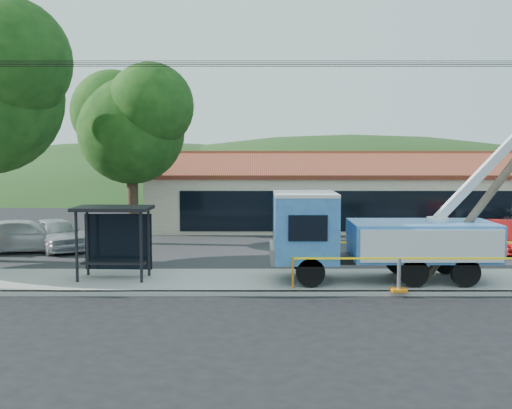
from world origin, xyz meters
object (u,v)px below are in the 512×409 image
object	(u,v)px
car_silver	(57,252)
car_red	(503,254)
bus_shelter	(114,225)
utility_truck	(376,234)
car_white	(27,254)

from	to	relation	value
car_silver	car_red	size ratio (longest dim) A/B	1.00
car_red	bus_shelter	bearing A→B (deg)	-162.63
utility_truck	bus_shelter	world-z (taller)	utility_truck
car_silver	car_white	world-z (taller)	car_silver
utility_truck	bus_shelter	distance (m)	9.38
car_white	bus_shelter	bearing A→B (deg)	-151.12
bus_shelter	car_white	distance (m)	8.48
car_red	car_white	world-z (taller)	car_red
car_silver	utility_truck	bearing A→B (deg)	-60.07
car_white	car_red	bearing A→B (deg)	-102.83
utility_truck	car_white	world-z (taller)	utility_truck
utility_truck	car_silver	xyz separation A→B (m)	(-13.53, 7.06, -1.81)
bus_shelter	car_white	bearing A→B (deg)	133.95
utility_truck	car_red	bearing A→B (deg)	42.43
car_silver	car_red	world-z (taller)	car_silver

